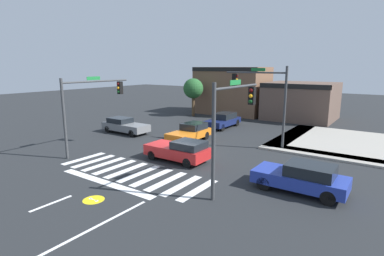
{
  "coord_description": "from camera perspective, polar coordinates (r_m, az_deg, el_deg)",
  "views": [
    {
      "loc": [
        12.34,
        -16.19,
        6.02
      ],
      "look_at": [
        0.0,
        1.53,
        1.6
      ],
      "focal_mm": 28.22,
      "sensor_mm": 36.0,
      "label": 1
    }
  ],
  "objects": [
    {
      "name": "car_blue",
      "position": [
        15.73,
        20.13,
        -8.75
      ],
      "size": [
        4.37,
        1.89,
        1.46
      ],
      "rotation": [
        0.0,
        0.0,
        3.14
      ],
      "color": "#23389E",
      "rests_on": "ground_plane"
    },
    {
      "name": "car_navy",
      "position": [
        30.34,
        5.91,
        1.5
      ],
      "size": [
        1.85,
        4.51,
        1.44
      ],
      "rotation": [
        0.0,
        0.0,
        -1.57
      ],
      "color": "#141E4C",
      "rests_on": "ground_plane"
    },
    {
      "name": "traffic_signal_southeast",
      "position": [
        14.69,
        7.69,
        2.6
      ],
      "size": [
        0.32,
        4.51,
        5.39
      ],
      "rotation": [
        0.0,
        0.0,
        1.57
      ],
      "color": "#383A3D",
      "rests_on": "ground_plane"
    },
    {
      "name": "bike_detector_marking",
      "position": [
        14.95,
        -18.1,
        -12.77
      ],
      "size": [
        0.99,
        0.99,
        0.01
      ],
      "color": "yellow",
      "rests_on": "ground_plane"
    },
    {
      "name": "ground_plane",
      "position": [
        21.23,
        -2.36,
        -4.91
      ],
      "size": [
        120.0,
        120.0,
        0.0
      ],
      "primitive_type": "plane",
      "color": "#232628"
    },
    {
      "name": "car_red",
      "position": [
        19.52,
        -2.41,
        -4.21
      ],
      "size": [
        4.2,
        1.86,
        1.41
      ],
      "rotation": [
        0.0,
        0.0,
        3.14
      ],
      "color": "red",
      "rests_on": "ground_plane"
    },
    {
      "name": "storefront_row",
      "position": [
        38.2,
        12.72,
        6.18
      ],
      "size": [
        16.54,
        6.97,
        5.93
      ],
      "color": "brown",
      "rests_on": "ground_plane"
    },
    {
      "name": "crosswalk_near",
      "position": [
        18.03,
        -11.12,
        -8.14
      ],
      "size": [
        9.59,
        3.18,
        0.01
      ],
      "color": "silver",
      "rests_on": "ground_plane"
    },
    {
      "name": "curb_corner_northeast",
      "position": [
        26.57,
        25.62,
        -2.51
      ],
      "size": [
        10.0,
        10.6,
        0.15
      ],
      "color": "#9E998E",
      "rests_on": "ground_plane"
    },
    {
      "name": "traffic_signal_northeast",
      "position": [
        23.17,
        13.15,
        6.64
      ],
      "size": [
        4.84,
        0.32,
        6.05
      ],
      "rotation": [
        0.0,
        0.0,
        3.14
      ],
      "color": "#383A3D",
      "rests_on": "ground_plane"
    },
    {
      "name": "car_gray",
      "position": [
        28.37,
        -12.63,
        0.47
      ],
      "size": [
        4.63,
        1.76,
        1.36
      ],
      "color": "slate",
      "rests_on": "ground_plane"
    },
    {
      "name": "roadside_tree",
      "position": [
        36.78,
        0.24,
        7.41
      ],
      "size": [
        2.43,
        2.43,
        4.61
      ],
      "color": "#4C3823",
      "rests_on": "ground_plane"
    },
    {
      "name": "traffic_signal_southwest",
      "position": [
        22.31,
        -18.42,
        5.18
      ],
      "size": [
        0.32,
        5.59,
        5.32
      ],
      "rotation": [
        0.0,
        0.0,
        1.57
      ],
      "color": "#383A3D",
      "rests_on": "ground_plane"
    },
    {
      "name": "car_orange",
      "position": [
        24.7,
        -0.37,
        -0.83
      ],
      "size": [
        1.78,
        4.14,
        1.42
      ],
      "rotation": [
        0.0,
        0.0,
        -1.57
      ],
      "color": "orange",
      "rests_on": "ground_plane"
    },
    {
      "name": "lane_markings",
      "position": [
        13.41,
        -32.22,
        -17.0
      ],
      "size": [
        6.8,
        20.25,
        0.01
      ],
      "color": "white",
      "rests_on": "ground_plane"
    }
  ]
}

